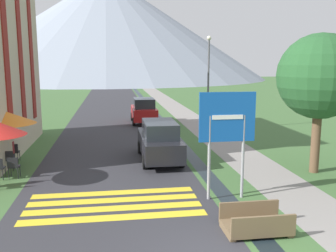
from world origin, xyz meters
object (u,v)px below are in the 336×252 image
(cafe_chair_far_left, at_px, (14,151))
(streetlamp, at_px, (208,76))
(cafe_chair_middle, at_px, (9,159))
(parked_car_far, at_px, (144,111))
(person_seated_near, at_px, (11,149))
(road_sign, at_px, (227,128))
(cafe_chair_near_right, at_px, (13,166))
(tree_by_path, at_px, (320,77))
(cafe_umbrella_middle_orange, at_px, (6,118))
(footbridge, at_px, (256,224))
(parked_car_near, at_px, (159,141))

(cafe_chair_far_left, relative_size, streetlamp, 0.14)
(cafe_chair_middle, bearing_deg, cafe_chair_far_left, 90.31)
(streetlamp, bearing_deg, parked_car_far, 134.68)
(streetlamp, bearing_deg, person_seated_near, -148.95)
(cafe_chair_far_left, bearing_deg, road_sign, -12.58)
(cafe_chair_near_right, relative_size, person_seated_near, 0.71)
(person_seated_near, height_order, tree_by_path, tree_by_path)
(parked_car_far, bearing_deg, cafe_chair_far_left, -123.64)
(cafe_chair_far_left, height_order, cafe_chair_middle, same)
(cafe_umbrella_middle_orange, bearing_deg, footbridge, -42.47)
(cafe_chair_near_right, bearing_deg, tree_by_path, -3.22)
(parked_car_far, height_order, tree_by_path, tree_by_path)
(road_sign, distance_m, footbridge, 3.28)
(cafe_chair_far_left, distance_m, cafe_chair_middle, 1.36)
(streetlamp, bearing_deg, cafe_chair_middle, -143.97)
(footbridge, distance_m, parked_car_far, 18.34)
(footbridge, relative_size, cafe_chair_near_right, 2.00)
(parked_car_near, xyz_separation_m, tree_by_path, (6.00, -2.79, 2.95))
(tree_by_path, bearing_deg, cafe_chair_near_right, 175.60)
(streetlamp, bearing_deg, road_sign, -101.71)
(footbridge, height_order, streetlamp, streetlamp)
(cafe_chair_far_left, height_order, tree_by_path, tree_by_path)
(cafe_chair_far_left, bearing_deg, parked_car_near, 17.65)
(parked_car_near, relative_size, cafe_chair_far_left, 5.24)
(cafe_chair_middle, bearing_deg, cafe_chair_near_right, -73.36)
(footbridge, bearing_deg, cafe_chair_near_right, 142.47)
(cafe_chair_far_left, xyz_separation_m, cafe_chair_middle, (0.13, -1.35, 0.00))
(road_sign, relative_size, streetlamp, 0.58)
(person_seated_near, bearing_deg, cafe_chair_near_right, -73.87)
(parked_car_near, bearing_deg, tree_by_path, -24.91)
(parked_car_near, bearing_deg, cafe_chair_near_right, -162.39)
(parked_car_near, height_order, tree_by_path, tree_by_path)
(road_sign, relative_size, cafe_chair_middle, 4.13)
(footbridge, relative_size, cafe_chair_far_left, 2.00)
(cafe_chair_far_left, bearing_deg, person_seated_near, -91.78)
(cafe_umbrella_middle_orange, bearing_deg, parked_car_far, 58.50)
(tree_by_path, bearing_deg, road_sign, -152.26)
(parked_car_far, xyz_separation_m, cafe_chair_near_right, (-6.09, -12.52, -0.39))
(parked_car_far, bearing_deg, cafe_umbrella_middle_orange, -121.50)
(road_sign, xyz_separation_m, cafe_chair_middle, (-7.88, 4.40, -1.84))
(cafe_umbrella_middle_orange, xyz_separation_m, person_seated_near, (-0.09, 0.67, -1.48))
(person_seated_near, height_order, streetlamp, streetlamp)
(cafe_chair_far_left, height_order, cafe_umbrella_middle_orange, cafe_umbrella_middle_orange)
(tree_by_path, bearing_deg, person_seated_near, 165.63)
(footbridge, bearing_deg, cafe_chair_far_left, 134.41)
(streetlamp, xyz_separation_m, tree_by_path, (1.99, -9.58, 0.35))
(cafe_umbrella_middle_orange, bearing_deg, road_sign, -31.45)
(cafe_chair_far_left, bearing_deg, parked_car_far, 79.46)
(footbridge, distance_m, tree_by_path, 7.49)
(road_sign, distance_m, cafe_umbrella_middle_orange, 9.39)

